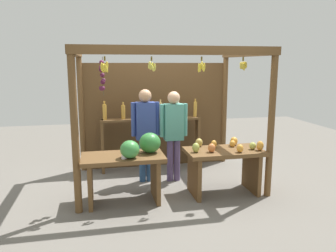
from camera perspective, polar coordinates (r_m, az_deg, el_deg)
name	(u,v)px	position (r m, az deg, el deg)	size (l,w,h in m)	color
ground_plane	(166,181)	(5.81, -0.39, -9.48)	(12.00, 12.00, 0.00)	slate
market_stall	(161,103)	(5.90, -1.26, 4.04)	(2.94, 1.98, 2.24)	brown
fruit_counter_left	(130,161)	(4.85, -6.57, -5.94)	(1.20, 0.67, 1.01)	brown
fruit_counter_right	(224,160)	(5.22, 9.63, -5.83)	(1.18, 0.65, 0.85)	brown
bottle_shelf_unit	(151,129)	(6.24, -2.91, -0.49)	(1.88, 0.22, 1.35)	brown
vendor_man	(145,127)	(5.58, -3.90, -0.20)	(0.48, 0.22, 1.59)	navy
vendor_woman	(174,128)	(5.61, 0.97, -0.40)	(0.48, 0.21, 1.55)	#584776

